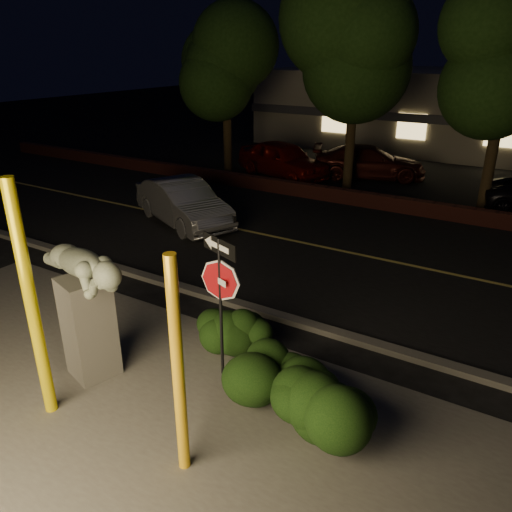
{
  "coord_description": "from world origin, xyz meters",
  "views": [
    {
      "loc": [
        4.41,
        -4.94,
        5.14
      ],
      "look_at": [
        0.01,
        2.25,
        1.6
      ],
      "focal_mm": 35.0,
      "sensor_mm": 36.0,
      "label": 1
    }
  ],
  "objects": [
    {
      "name": "ground",
      "position": [
        0.0,
        10.0,
        0.0
      ],
      "size": [
        90.0,
        90.0,
        0.0
      ],
      "primitive_type": "plane",
      "color": "black",
      "rests_on": "ground"
    },
    {
      "name": "patio",
      "position": [
        0.0,
        -1.0,
        0.01
      ],
      "size": [
        14.0,
        6.0,
        0.02
      ],
      "primitive_type": "cube",
      "color": "#4C4944",
      "rests_on": "ground"
    },
    {
      "name": "road",
      "position": [
        0.0,
        7.0,
        0.01
      ],
      "size": [
        80.0,
        8.0,
        0.01
      ],
      "primitive_type": "cube",
      "color": "black",
      "rests_on": "ground"
    },
    {
      "name": "lane_marking",
      "position": [
        0.0,
        7.0,
        0.02
      ],
      "size": [
        80.0,
        0.12,
        0.0
      ],
      "primitive_type": "cube",
      "color": "#B4A048",
      "rests_on": "road"
    },
    {
      "name": "curb",
      "position": [
        0.0,
        2.9,
        0.06
      ],
      "size": [
        80.0,
        0.25,
        0.12
      ],
      "primitive_type": "cube",
      "color": "#4C4944",
      "rests_on": "ground"
    },
    {
      "name": "brick_wall",
      "position": [
        0.0,
        11.3,
        0.25
      ],
      "size": [
        40.0,
        0.35,
        0.5
      ],
      "primitive_type": "cube",
      "color": "#401914",
      "rests_on": "ground"
    },
    {
      "name": "parking_lot",
      "position": [
        0.0,
        17.0,
        0.01
      ],
      "size": [
        40.0,
        12.0,
        0.01
      ],
      "primitive_type": "cube",
      "color": "black",
      "rests_on": "ground"
    },
    {
      "name": "building",
      "position": [
        0.0,
        24.99,
        2.0
      ],
      "size": [
        22.0,
        10.2,
        4.0
      ],
      "color": "gray",
      "rests_on": "ground"
    },
    {
      "name": "tree_far_a",
      "position": [
        -8.0,
        13.0,
        5.34
      ],
      "size": [
        4.6,
        4.6,
        7.43
      ],
      "color": "black",
      "rests_on": "ground"
    },
    {
      "name": "tree_far_b",
      "position": [
        -2.5,
        13.2,
        6.05
      ],
      "size": [
        5.2,
        5.2,
        8.41
      ],
      "color": "black",
      "rests_on": "ground"
    },
    {
      "name": "yellow_pole_left",
      "position": [
        -1.47,
        -1.34,
        1.82
      ],
      "size": [
        0.18,
        0.18,
        3.64
      ],
      "primitive_type": "cylinder",
      "color": "yellow",
      "rests_on": "ground"
    },
    {
      "name": "yellow_pole_right",
      "position": [
        0.98,
        -1.15,
        1.53
      ],
      "size": [
        0.15,
        0.15,
        3.06
      ],
      "primitive_type": "cylinder",
      "color": "yellow",
      "rests_on": "ground"
    },
    {
      "name": "signpost",
      "position": [
        0.25,
        0.78,
        1.75
      ],
      "size": [
        0.8,
        0.3,
        2.47
      ],
      "rotation": [
        0.0,
        0.0,
        -0.34
      ],
      "color": "black",
      "rests_on": "ground"
    },
    {
      "name": "sculpture",
      "position": [
        -1.59,
        -0.34,
        1.46
      ],
      "size": [
        2.21,
        1.15,
        2.37
      ],
      "rotation": [
        0.0,
        0.0,
        -0.29
      ],
      "color": "#4C4944",
      "rests_on": "ground"
    },
    {
      "name": "hedge_center",
      "position": [
        -0.14,
        1.55,
        0.5
      ],
      "size": [
        2.07,
        1.34,
        0.99
      ],
      "primitive_type": "ellipsoid",
      "rotation": [
        0.0,
        0.0,
        -0.25
      ],
      "color": "black",
      "rests_on": "ground"
    },
    {
      "name": "hedge_right",
      "position": [
        1.65,
        0.56,
        0.57
      ],
      "size": [
        1.92,
        1.32,
        1.14
      ],
      "primitive_type": "ellipsoid",
      "rotation": [
        0.0,
        0.0,
        -0.24
      ],
      "color": "black",
      "rests_on": "ground"
    },
    {
      "name": "hedge_far_right",
      "position": [
        2.17,
        0.21,
        0.56
      ],
      "size": [
        1.88,
        1.57,
        1.12
      ],
      "primitive_type": "ellipsoid",
      "rotation": [
        0.0,
        0.0,
        -0.41
      ],
      "color": "black",
      "rests_on": "ground"
    },
    {
      "name": "silver_sedan",
      "position": [
        -5.29,
        6.58,
        0.68
      ],
      "size": [
        4.38,
        3.02,
        1.37
      ],
      "primitive_type": "imported",
      "rotation": [
        0.0,
        0.0,
        1.15
      ],
      "color": "#ABABB0",
      "rests_on": "ground"
    },
    {
      "name": "parked_car_red",
      "position": [
        -5.58,
        13.58,
        0.75
      ],
      "size": [
        4.77,
        3.15,
        1.51
      ],
      "primitive_type": "imported",
      "rotation": [
        0.0,
        0.0,
        1.23
      ],
      "color": "#730C06",
      "rests_on": "ground"
    },
    {
      "name": "parked_car_darkred",
      "position": [
        -2.41,
        15.3,
        0.67
      ],
      "size": [
        5.01,
        3.46,
        1.35
      ],
      "primitive_type": "imported",
      "rotation": [
        0.0,
        0.0,
        1.95
      ],
      "color": "#3C110D",
      "rests_on": "ground"
    }
  ]
}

